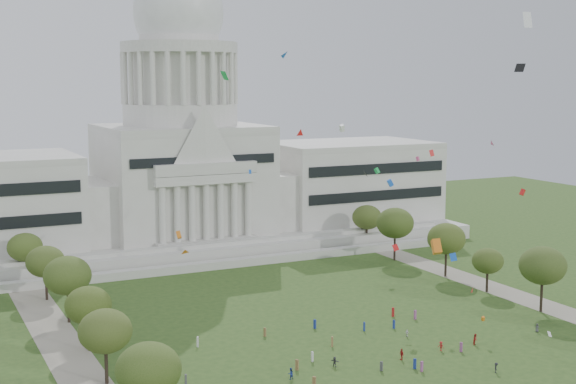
% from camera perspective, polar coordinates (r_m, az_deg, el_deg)
% --- Properties ---
extents(ground, '(400.00, 400.00, 0.00)m').
position_cam_1_polar(ground, '(134.00, 8.69, -12.67)').
color(ground, '#2D4C1C').
rests_on(ground, ground).
extents(capitol, '(160.00, 64.50, 91.30)m').
position_cam_1_polar(capitol, '(229.29, -7.55, 1.72)').
color(capitol, '#BBBAAF').
rests_on(capitol, ground).
extents(path_left, '(8.00, 160.00, 0.04)m').
position_cam_1_polar(path_left, '(142.78, -15.14, -11.53)').
color(path_left, gray).
rests_on(path_left, ground).
extents(path_right, '(8.00, 160.00, 0.04)m').
position_cam_1_polar(path_right, '(185.05, 15.70, -7.04)').
color(path_right, gray).
rests_on(path_right, ground).
extents(row_tree_l_1, '(8.86, 8.86, 12.59)m').
position_cam_1_polar(row_tree_l_1, '(110.34, -9.90, -12.34)').
color(row_tree_l_1, black).
rests_on(row_tree_l_1, ground).
extents(row_tree_l_2, '(8.42, 8.42, 11.97)m').
position_cam_1_polar(row_tree_l_2, '(128.86, -12.87, -9.63)').
color(row_tree_l_2, black).
rests_on(row_tree_l_2, ground).
extents(row_tree_r_2, '(9.55, 9.55, 13.58)m').
position_cam_1_polar(row_tree_r_2, '(171.31, 17.66, -5.01)').
color(row_tree_r_2, black).
rests_on(row_tree_r_2, ground).
extents(row_tree_l_3, '(8.12, 8.12, 11.55)m').
position_cam_1_polar(row_tree_l_3, '(144.71, -14.02, -7.83)').
color(row_tree_l_3, black).
rests_on(row_tree_l_3, ground).
extents(row_tree_r_3, '(7.01, 7.01, 9.98)m').
position_cam_1_polar(row_tree_r_3, '(184.35, 14.02, -4.78)').
color(row_tree_r_3, black).
rests_on(row_tree_r_3, ground).
extents(row_tree_l_4, '(9.29, 9.29, 13.21)m').
position_cam_1_polar(row_tree_l_4, '(162.01, -15.42, -5.75)').
color(row_tree_l_4, black).
rests_on(row_tree_l_4, ground).
extents(row_tree_r_4, '(9.19, 9.19, 13.06)m').
position_cam_1_polar(row_tree_r_4, '(195.98, 11.20, -3.28)').
color(row_tree_r_4, black).
rests_on(row_tree_r_4, ground).
extents(row_tree_l_5, '(8.33, 8.33, 11.85)m').
position_cam_1_polar(row_tree_l_5, '(179.92, -16.87, -4.76)').
color(row_tree_l_5, black).
rests_on(row_tree_l_5, ground).
extents(row_tree_r_5, '(9.82, 9.82, 13.96)m').
position_cam_1_polar(row_tree_r_5, '(211.24, 7.62, -2.21)').
color(row_tree_r_5, black).
rests_on(row_tree_r_5, ground).
extents(row_tree_l_6, '(8.19, 8.19, 11.64)m').
position_cam_1_polar(row_tree_l_6, '(197.28, -18.20, -3.76)').
color(row_tree_l_6, black).
rests_on(row_tree_l_6, ground).
extents(row_tree_r_6, '(8.42, 8.42, 11.97)m').
position_cam_1_polar(row_tree_r_6, '(227.66, 5.64, -1.80)').
color(row_tree_r_6, black).
rests_on(row_tree_r_6, ground).
extents(person_0, '(0.93, 0.89, 1.61)m').
position_cam_1_polar(person_0, '(159.78, 17.30, -9.21)').
color(person_0, '#4C4C51').
rests_on(person_0, ground).
extents(person_2, '(1.15, 1.01, 2.01)m').
position_cam_1_polar(person_2, '(149.55, 13.19, -10.16)').
color(person_2, '#B21E1E').
rests_on(person_2, ground).
extents(person_3, '(0.98, 1.25, 1.72)m').
position_cam_1_polar(person_3, '(145.13, 10.82, -10.72)').
color(person_3, '#B21E1E').
rests_on(person_3, ground).
extents(person_4, '(0.69, 1.18, 1.96)m').
position_cam_1_polar(person_4, '(139.71, 8.08, -11.35)').
color(person_4, '#B21E1E').
rests_on(person_4, ground).
extents(person_5, '(1.33, 1.69, 1.71)m').
position_cam_1_polar(person_5, '(135.54, 3.34, -11.96)').
color(person_5, '#4C4C51').
rests_on(person_5, ground).
extents(person_8, '(1.01, 0.72, 1.89)m').
position_cam_1_polar(person_8, '(129.99, 0.19, -12.79)').
color(person_8, navy).
rests_on(person_8, ground).
extents(person_9, '(1.07, 1.24, 1.71)m').
position_cam_1_polar(person_9, '(136.90, 14.58, -12.00)').
color(person_9, '#26262B').
rests_on(person_9, ground).
extents(person_10, '(0.74, 0.96, 1.45)m').
position_cam_1_polar(person_10, '(151.57, 8.46, -9.90)').
color(person_10, silver).
rests_on(person_10, ground).
extents(distant_crowd, '(60.41, 32.61, 1.94)m').
position_cam_1_polar(distant_crowd, '(139.14, 1.04, -11.40)').
color(distant_crowd, '#B21E1E').
rests_on(distant_crowd, ground).
extents(kite_swarm, '(82.54, 106.77, 61.53)m').
position_cam_1_polar(kite_swarm, '(133.78, 8.59, -0.38)').
color(kite_swarm, '#E54C8C').
rests_on(kite_swarm, ground).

